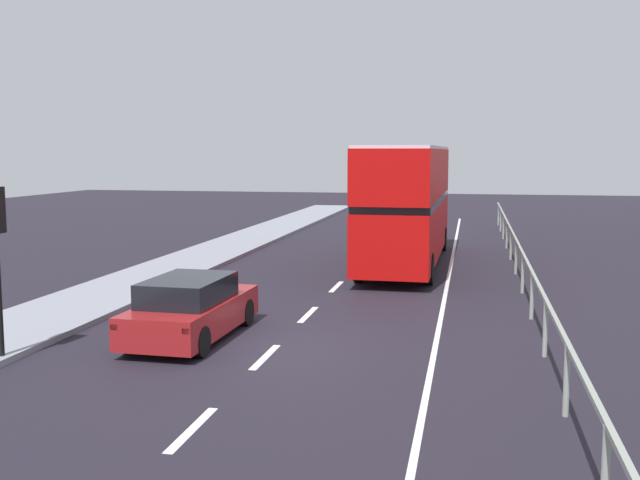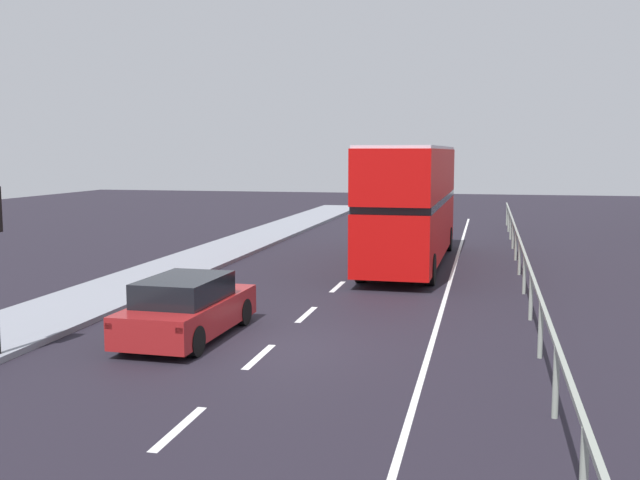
{
  "view_description": "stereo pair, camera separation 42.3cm",
  "coord_description": "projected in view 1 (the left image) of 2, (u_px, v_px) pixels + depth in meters",
  "views": [
    {
      "loc": [
        4.05,
        -15.11,
        4.15
      ],
      "look_at": [
        -0.13,
        5.29,
        1.68
      ],
      "focal_mm": 41.64,
      "sensor_mm": 36.0,
      "label": 1
    },
    {
      "loc": [
        4.46,
        -15.02,
        4.15
      ],
      "look_at": [
        -0.13,
        5.29,
        1.68
      ],
      "focal_mm": 41.64,
      "sensor_mm": 36.0,
      "label": 2
    }
  ],
  "objects": [
    {
      "name": "ground_plane",
      "position": [
        277.0,
        348.0,
        16.0
      ],
      "size": [
        74.92,
        120.0,
        0.1
      ],
      "primitive_type": "cube",
      "color": "black"
    },
    {
      "name": "near_sidewalk_kerb",
      "position": [
        18.0,
        329.0,
        17.22
      ],
      "size": [
        2.83,
        80.0,
        0.14
      ],
      "primitive_type": "cube",
      "color": "gray",
      "rests_on": "ground"
    },
    {
      "name": "lane_paint_markings",
      "position": [
        407.0,
        283.0,
        23.67
      ],
      "size": [
        3.5,
        46.0,
        0.01
      ],
      "color": "silver",
      "rests_on": "ground"
    },
    {
      "name": "bridge_side_railing",
      "position": [
        519.0,
        253.0,
        23.52
      ],
      "size": [
        0.1,
        42.0,
        1.19
      ],
      "color": "gray",
      "rests_on": "ground"
    },
    {
      "name": "double_decker_bus_red",
      "position": [
        407.0,
        202.0,
        27.25
      ],
      "size": [
        2.64,
        11.39,
        4.36
      ],
      "rotation": [
        0.0,
        0.0,
        -0.01
      ],
      "color": "#C10B09",
      "rests_on": "ground"
    },
    {
      "name": "hatchback_car_near",
      "position": [
        191.0,
        309.0,
        16.52
      ],
      "size": [
        1.86,
        4.3,
        1.41
      ],
      "rotation": [
        0.0,
        0.0,
        -0.03
      ],
      "color": "maroon",
      "rests_on": "ground"
    }
  ]
}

